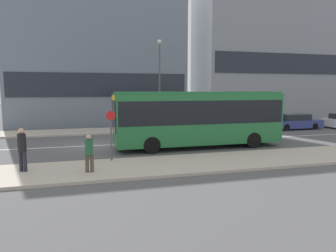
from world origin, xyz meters
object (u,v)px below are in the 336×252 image
at_px(parked_car_0, 241,124).
at_px(bus_stop_sign, 111,131).
at_px(pedestrian_near_stop, 22,147).
at_px(city_bus, 198,116).
at_px(parked_car_1, 294,122).
at_px(street_lamp, 160,76).
at_px(pedestrian_down_pavement, 89,151).

xyz_separation_m(parked_car_0, bus_stop_sign, (-11.51, -8.35, 0.93)).
bearing_deg(pedestrian_near_stop, city_bus, -130.89).
distance_m(pedestrian_near_stop, bus_stop_sign, 3.91).
relative_size(parked_car_0, pedestrian_near_stop, 2.20).
relative_size(parked_car_1, street_lamp, 0.63).
xyz_separation_m(pedestrian_near_stop, bus_stop_sign, (3.76, 1.01, 0.39)).
distance_m(parked_car_0, pedestrian_down_pavement, 16.19).
distance_m(parked_car_0, pedestrian_near_stop, 17.91).
bearing_deg(pedestrian_near_stop, bus_stop_sign, -138.06).
height_order(pedestrian_near_stop, bus_stop_sign, bus_stop_sign).
relative_size(pedestrian_near_stop, street_lamp, 0.25).
height_order(city_bus, pedestrian_down_pavement, city_bus).
relative_size(pedestrian_near_stop, pedestrian_down_pavement, 1.16).
height_order(parked_car_0, pedestrian_down_pavement, pedestrian_down_pavement).
bearing_deg(bus_stop_sign, city_bus, 26.68).
bearing_deg(parked_car_0, pedestrian_down_pavement, -140.92).
distance_m(parked_car_0, street_lamp, 7.98).
height_order(city_bus, street_lamp, street_lamp).
xyz_separation_m(pedestrian_near_stop, pedestrian_down_pavement, (2.71, -0.85, -0.16)).
height_order(parked_car_1, bus_stop_sign, bus_stop_sign).
height_order(pedestrian_near_stop, pedestrian_down_pavement, pedestrian_near_stop).
bearing_deg(bus_stop_sign, parked_car_0, 35.94).
bearing_deg(city_bus, pedestrian_near_stop, -153.54).
relative_size(city_bus, street_lamp, 1.37).
bearing_deg(pedestrian_down_pavement, street_lamp, -111.40).
height_order(parked_car_0, pedestrian_near_stop, pedestrian_near_stop).
distance_m(city_bus, pedestrian_down_pavement, 8.07).
distance_m(city_bus, street_lamp, 7.64).
relative_size(city_bus, parked_car_1, 2.19).
bearing_deg(bus_stop_sign, street_lamp, 64.22).
bearing_deg(pedestrian_down_pavement, pedestrian_near_stop, -12.43).
xyz_separation_m(city_bus, pedestrian_near_stop, (-9.26, -3.77, -0.78)).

